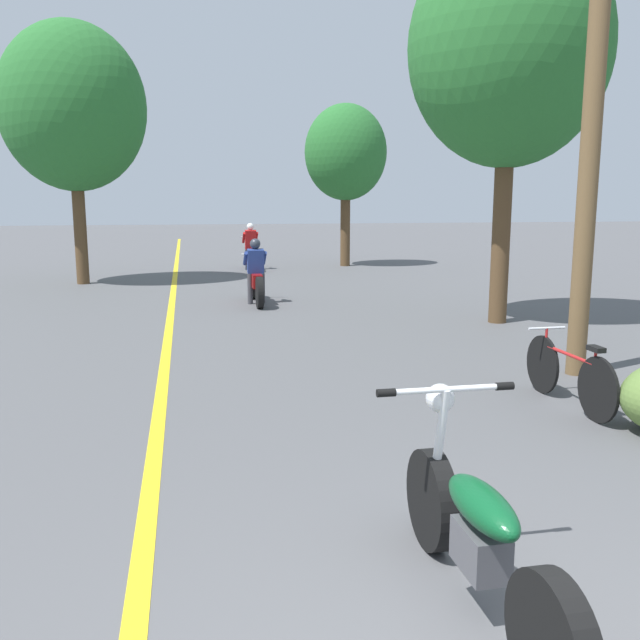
{
  "coord_description": "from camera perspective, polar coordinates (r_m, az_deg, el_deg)",
  "views": [
    {
      "loc": [
        -1.37,
        -2.17,
        2.18
      ],
      "look_at": [
        0.03,
        4.89,
        0.9
      ],
      "focal_mm": 38.0,
      "sensor_mm": 36.0,
      "label": 1
    }
  ],
  "objects": [
    {
      "name": "lane_stripe_center",
      "position": [
        15.23,
        -12.34,
        1.63
      ],
      "size": [
        0.14,
        48.0,
        0.01
      ],
      "primitive_type": "cube",
      "color": "yellow",
      "rests_on": "ground"
    },
    {
      "name": "utility_pole",
      "position": [
        9.07,
        22.15,
        18.3
      ],
      "size": [
        1.1,
        0.24,
        6.99
      ],
      "color": "brown",
      "rests_on": "ground"
    },
    {
      "name": "roadside_tree_right_near",
      "position": [
        12.71,
        15.69,
        21.11
      ],
      "size": [
        3.47,
        3.12,
        6.71
      ],
      "color": "#513A23",
      "rests_on": "ground"
    },
    {
      "name": "roadside_tree_right_far",
      "position": [
        22.71,
        2.18,
        13.85
      ],
      "size": [
        2.69,
        2.42,
        5.26
      ],
      "color": "#513A23",
      "rests_on": "ground"
    },
    {
      "name": "roadside_tree_left",
      "position": [
        18.94,
        -20.11,
        16.45
      ],
      "size": [
        3.65,
        3.29,
        6.59
      ],
      "color": "#513A23",
      "rests_on": "ground"
    },
    {
      "name": "motorcycle_foreground",
      "position": [
        3.86,
        13.15,
        -17.29
      ],
      "size": [
        0.84,
        2.08,
        1.11
      ],
      "color": "black",
      "rests_on": "ground"
    },
    {
      "name": "motorcycle_rider_lead",
      "position": [
        14.45,
        -5.42,
        3.45
      ],
      "size": [
        0.5,
        2.07,
        1.38
      ],
      "color": "black",
      "rests_on": "ground"
    },
    {
      "name": "motorcycle_rider_far",
      "position": [
        21.55,
        -5.85,
        5.69
      ],
      "size": [
        0.5,
        2.13,
        1.46
      ],
      "color": "black",
      "rests_on": "ground"
    },
    {
      "name": "bicycle_parked",
      "position": [
        7.68,
        20.21,
        -4.27
      ],
      "size": [
        0.44,
        1.73,
        0.78
      ],
      "color": "black",
      "rests_on": "ground"
    }
  ]
}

